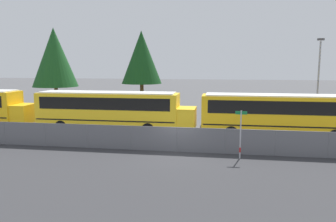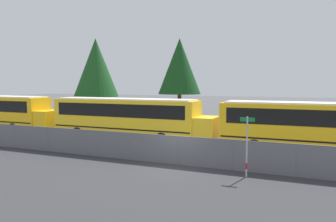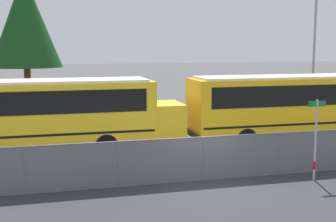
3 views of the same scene
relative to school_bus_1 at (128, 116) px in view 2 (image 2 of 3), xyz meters
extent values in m
plane|color=#4C4C4F|center=(6.38, -5.58, -2.02)|extent=(200.00, 200.00, 0.00)
cube|color=#333335|center=(6.38, -11.58, -2.01)|extent=(102.48, 12.00, 0.01)
cube|color=#9EA0A5|center=(6.38, -5.58, -1.20)|extent=(68.48, 0.03, 1.62)
cube|color=slate|center=(6.38, -5.60, -1.20)|extent=(68.48, 0.01, 1.62)
cylinder|color=slate|center=(6.38, -5.58, -0.39)|extent=(68.48, 0.05, 0.05)
cylinder|color=slate|center=(-6.07, -5.58, -1.20)|extent=(0.07, 0.07, 1.62)
cylinder|color=slate|center=(-2.95, -5.58, -1.20)|extent=(0.07, 0.07, 1.62)
cylinder|color=slate|center=(0.16, -5.58, -1.20)|extent=(0.07, 0.07, 1.62)
cylinder|color=slate|center=(3.27, -5.58, -1.20)|extent=(0.07, 0.07, 1.62)
cylinder|color=slate|center=(6.38, -5.58, -1.20)|extent=(0.07, 0.07, 1.62)
cylinder|color=slate|center=(9.50, -5.58, -1.20)|extent=(0.07, 0.07, 1.62)
cylinder|color=slate|center=(12.61, -5.58, -1.20)|extent=(0.07, 0.07, 1.62)
cube|color=yellow|center=(-8.09, -0.06, -0.66)|extent=(1.45, 2.25, 1.66)
cylinder|color=black|center=(-11.10, 1.04, -1.50)|extent=(1.04, 0.28, 1.04)
cylinder|color=black|center=(-11.10, -1.16, -1.50)|extent=(1.04, 0.28, 1.04)
cube|color=yellow|center=(-0.30, 0.00, -0.11)|extent=(12.05, 2.44, 2.77)
cube|color=black|center=(-0.30, 0.00, 0.50)|extent=(11.08, 2.48, 1.00)
cube|color=black|center=(-0.30, 0.00, -0.89)|extent=(11.81, 2.47, 0.10)
cube|color=yellow|center=(6.45, 0.00, -0.66)|extent=(1.45, 2.25, 1.66)
cube|color=black|center=(-6.37, 0.00, -1.35)|extent=(0.12, 2.44, 0.24)
cube|color=silver|center=(-0.30, 0.00, 1.33)|extent=(11.45, 2.20, 0.10)
cylinder|color=black|center=(3.44, 1.10, -1.50)|extent=(1.04, 0.28, 1.04)
cylinder|color=black|center=(3.44, -1.10, -1.50)|extent=(1.04, 0.28, 1.04)
cylinder|color=black|center=(-4.03, 1.10, -1.50)|extent=(1.04, 0.28, 1.04)
cylinder|color=black|center=(-4.03, -1.10, -1.50)|extent=(1.04, 0.28, 1.04)
cube|color=yellow|center=(13.74, -0.28, -0.11)|extent=(12.05, 2.44, 2.77)
cube|color=black|center=(13.74, -0.28, 0.50)|extent=(11.08, 2.48, 1.00)
cube|color=black|center=(13.74, -0.28, -0.89)|extent=(11.81, 2.47, 0.10)
cube|color=black|center=(7.67, -0.28, -1.35)|extent=(0.12, 2.44, 0.24)
cube|color=silver|center=(13.74, -0.28, 1.33)|extent=(11.45, 2.20, 0.10)
cylinder|color=black|center=(10.00, 0.83, -1.50)|extent=(1.04, 0.28, 1.04)
cylinder|color=black|center=(10.00, -1.38, -1.50)|extent=(1.04, 0.28, 1.04)
cylinder|color=#B7B7BC|center=(10.38, -6.55, -0.52)|extent=(0.08, 0.08, 2.98)
cylinder|color=red|center=(10.38, -6.55, -1.47)|extent=(0.09, 0.09, 0.30)
cube|color=#147238|center=(10.38, -6.55, 0.82)|extent=(0.70, 0.02, 0.20)
cylinder|color=#51381E|center=(-10.90, 11.18, -0.54)|extent=(0.44, 0.44, 2.95)
cone|color=#194C1E|center=(-10.90, 11.18, 4.48)|extent=(5.46, 5.46, 7.10)
cylinder|color=#51381E|center=(-0.21, 11.88, -0.32)|extent=(0.44, 0.44, 3.39)
cone|color=#144219|center=(-0.21, 11.88, 4.47)|extent=(4.76, 4.76, 6.19)
camera|label=1|loc=(9.13, -26.36, 3.74)|focal=35.00mm
camera|label=2|loc=(12.99, -22.46, 2.54)|focal=35.00mm
camera|label=3|loc=(0.91, -21.33, 2.98)|focal=50.00mm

